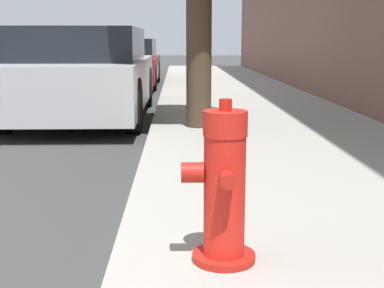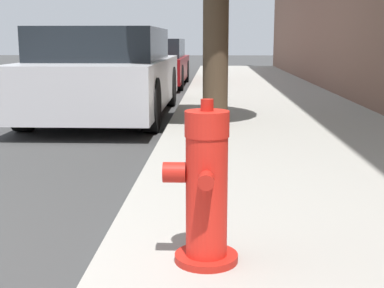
# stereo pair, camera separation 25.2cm
# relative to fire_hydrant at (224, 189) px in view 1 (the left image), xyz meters

# --- Properties ---
(fire_hydrant) EXTENTS (0.35, 0.37, 0.78)m
(fire_hydrant) POSITION_rel_fire_hydrant_xyz_m (0.00, 0.00, 0.00)
(fire_hydrant) COLOR red
(fire_hydrant) RESTS_ON sidewalk_slab
(parked_car_near) EXTENTS (1.87, 4.56, 1.35)m
(parked_car_near) POSITION_rel_fire_hydrant_xyz_m (-1.61, 5.77, 0.18)
(parked_car_near) COLOR #B7B7BC
(parked_car_near) RESTS_ON ground_plane
(parked_car_mid) EXTENTS (1.75, 4.21, 1.20)m
(parked_car_mid) POSITION_rel_fire_hydrant_xyz_m (-1.58, 11.46, 0.10)
(parked_car_mid) COLOR maroon
(parked_car_mid) RESTS_ON ground_plane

